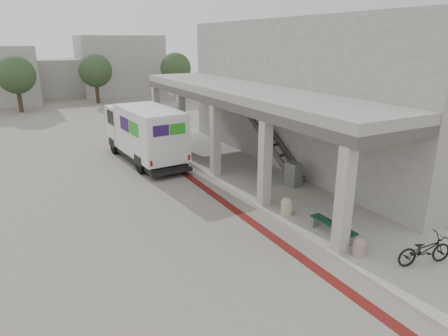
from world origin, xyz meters
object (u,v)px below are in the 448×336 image
bench (333,227)px  utility_cabinet (293,174)px  fedex_truck (144,132)px  bicycle_black (425,250)px

bench → utility_cabinet: utility_cabinet is taller
fedex_truck → utility_cabinet: 8.14m
fedex_truck → bicycle_black: 14.08m
bench → utility_cabinet: (1.70, 4.26, 0.22)m
fedex_truck → bench: (2.58, -11.12, -1.12)m
bench → utility_cabinet: bearing=66.4°
fedex_truck → bicycle_black: size_ratio=4.14×
bench → bicycle_black: (1.04, -2.45, 0.14)m
fedex_truck → bench: bearing=-80.6°
bicycle_black → fedex_truck: bearing=28.7°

